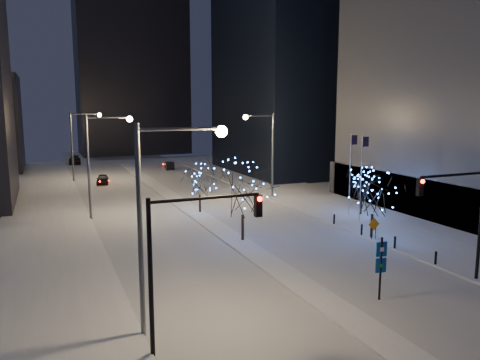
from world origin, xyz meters
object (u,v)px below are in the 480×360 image
car_mid (169,165)px  holiday_tree_plaza_far (362,186)px  holiday_tree_median_near (243,190)px  holiday_tree_median_far (200,182)px  street_lamp_w_far (79,137)px  street_lamp_w_near (162,199)px  traffic_signal_west (186,246)px  traffic_signal_east (463,208)px  wayfinding_sign (381,262)px  car_near (103,179)px  holiday_tree_plaza_near (373,195)px  street_lamp_w_mid (99,152)px  street_lamp_east (266,144)px  car_far (75,160)px  construction_sign (374,226)px

car_mid → holiday_tree_plaza_far: 42.59m
holiday_tree_median_near → holiday_tree_median_far: 11.03m
street_lamp_w_far → street_lamp_w_near: bearing=-90.0°
street_lamp_w_far → traffic_signal_west: 52.04m
traffic_signal_east → holiday_tree_plaza_far: 18.56m
wayfinding_sign → car_near: bearing=107.4°
street_lamp_w_far → holiday_tree_plaza_near: bearing=-64.6°
street_lamp_w_mid → street_lamp_w_far: same height
street_lamp_east → holiday_tree_median_near: street_lamp_east is taller
street_lamp_w_far → holiday_tree_plaza_far: 41.38m
car_near → holiday_tree_plaza_far: (21.39, -29.86, 2.24)m
car_mid → holiday_tree_median_far: (-5.72, -34.52, 2.60)m
car_near → wayfinding_sign: size_ratio=1.10×
street_lamp_w_far → street_lamp_east: size_ratio=1.00×
traffic_signal_east → street_lamp_east: bearing=87.7°
street_lamp_w_mid → car_far: bearing=89.4°
street_lamp_east → car_far: street_lamp_east is taller
street_lamp_w_near → car_far: street_lamp_w_near is taller
car_near → construction_sign: bearing=-56.7°
traffic_signal_west → holiday_tree_plaza_far: (23.44, 18.44, -1.84)m
car_mid → wayfinding_sign: size_ratio=1.11×
traffic_signal_west → traffic_signal_east: size_ratio=1.00×
holiday_tree_median_near → wayfinding_sign: bearing=-79.5°
street_lamp_w_far → wayfinding_sign: (11.95, -51.00, -4.28)m
street_lamp_east → car_mid: 30.85m
car_near → car_far: 25.88m
car_mid → wayfinding_sign: bearing=95.7°
holiday_tree_plaza_far → wayfinding_sign: size_ratio=1.20×
holiday_tree_median_far → wayfinding_sign: bearing=-84.2°
street_lamp_w_near → holiday_tree_median_near: (9.44, 12.54, -2.29)m
car_near → street_lamp_w_far: bearing=134.0°
street_lamp_w_near → street_lamp_east: 33.85m
street_lamp_east → holiday_tree_plaza_near: (0.42, -18.88, -2.75)m
car_mid → holiday_tree_median_near: size_ratio=0.62×
street_lamp_east → street_lamp_w_mid: bearing=-171.0°
street_lamp_east → car_near: street_lamp_east is taller
holiday_tree_median_near → holiday_tree_plaza_far: bearing=15.0°
car_mid → holiday_tree_median_far: bearing=89.4°
car_near → car_mid: size_ratio=0.99×
construction_sign → wayfinding_sign: bearing=-127.1°
street_lamp_w_near → street_lamp_w_far: size_ratio=1.00×
traffic_signal_east → holiday_tree_median_near: size_ratio=1.08×
traffic_signal_west → car_mid: traffic_signal_west is taller
car_far → holiday_tree_median_far: holiday_tree_median_far is taller
car_mid → construction_sign: size_ratio=2.28×
car_far → holiday_tree_median_far: bearing=-75.7°
street_lamp_east → holiday_tree_plaza_near: bearing=-88.7°
car_mid → car_far: bearing=-35.0°
street_lamp_east → holiday_tree_plaza_far: street_lamp_east is taller
traffic_signal_west → car_mid: size_ratio=1.74×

